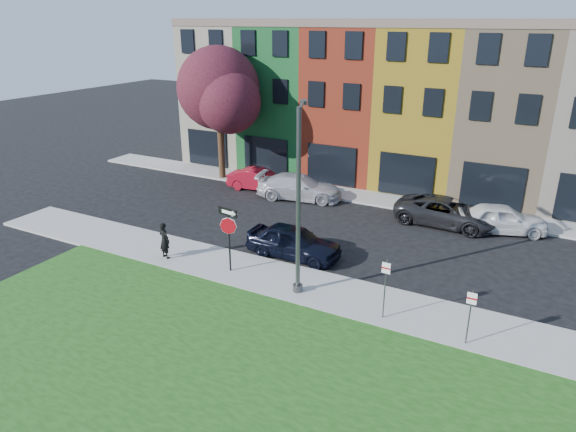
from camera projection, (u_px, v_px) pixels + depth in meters
The scene contains 15 objects.
ground at pixel (280, 326), 18.78m from camera, with size 120.00×120.00×0.00m, color black.
sidewalk_near at pixel (360, 300), 20.35m from camera, with size 40.00×3.00×0.12m, color gray.
sidewalk_far at pixel (352, 195), 32.42m from camera, with size 40.00×2.40×0.12m, color gray.
rowhouse_block at pixel (395, 104), 35.52m from camera, with size 30.00×10.12×10.00m.
stop_sign at pixel (228, 227), 21.87m from camera, with size 1.04×0.20×2.93m.
man at pixel (164, 240), 23.55m from camera, with size 0.71×0.55×1.73m, color black.
sedan_near at pixel (294, 242), 23.95m from camera, with size 4.52×1.85×1.54m, color black.
parked_car_red at pixel (260, 180), 33.39m from camera, with size 4.33×1.92×1.38m, color maroon.
parked_car_silver at pixel (299, 187), 31.70m from camera, with size 5.58×3.22×1.52m, color #B8B8BD.
parked_car_dark at pixel (446, 212), 27.67m from camera, with size 5.51×2.72×1.50m, color black.
parked_car_white at pixel (502, 219), 26.71m from camera, with size 4.84×3.16×1.53m, color white.
street_lamp at pixel (299, 202), 19.77m from camera, with size 1.19×2.45×7.46m.
parking_sign_a at pixel (385, 282), 18.54m from camera, with size 0.32×0.09×2.39m.
parking_sign_b at pixel (470, 311), 17.10m from camera, with size 0.32×0.08×2.05m.
tree_purple at pixel (220, 90), 33.75m from camera, with size 6.54×5.72×8.82m.
Camera 1 is at (7.80, -14.04, 10.53)m, focal length 32.00 mm.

